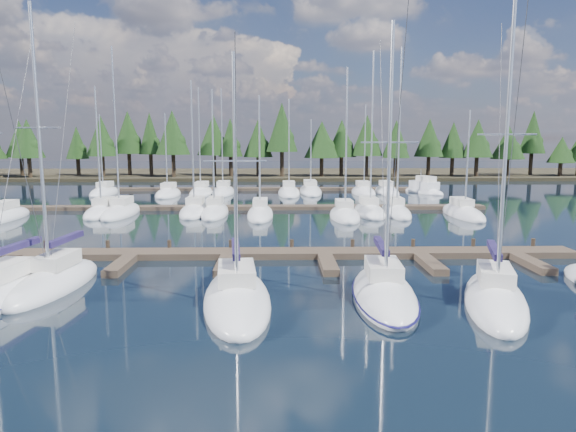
{
  "coord_description": "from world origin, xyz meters",
  "views": [
    {
      "loc": [
        3.07,
        -13.95,
        7.46
      ],
      "look_at": [
        3.81,
        22.0,
        2.0
      ],
      "focal_mm": 32.0,
      "sensor_mm": 36.0,
      "label": 1
    }
  ],
  "objects_px": {
    "motor_yacht_right": "(424,190)",
    "front_sailboat_5": "(495,299)",
    "front_sailboat_3": "(237,298)",
    "front_sailboat_4": "(384,293)",
    "main_dock": "(229,256)",
    "front_sailboat_2": "(54,282)"
  },
  "relations": [
    {
      "from": "main_dock",
      "to": "front_sailboat_4",
      "type": "bearing_deg",
      "value": -45.44
    },
    {
      "from": "front_sailboat_2",
      "to": "motor_yacht_right",
      "type": "height_order",
      "value": "front_sailboat_2"
    },
    {
      "from": "main_dock",
      "to": "motor_yacht_right",
      "type": "bearing_deg",
      "value": 58.97
    },
    {
      "from": "front_sailboat_4",
      "to": "front_sailboat_5",
      "type": "bearing_deg",
      "value": -12.36
    },
    {
      "from": "motor_yacht_right",
      "to": "front_sailboat_5",
      "type": "bearing_deg",
      "value": -102.26
    },
    {
      "from": "main_dock",
      "to": "front_sailboat_5",
      "type": "distance_m",
      "value": 15.83
    },
    {
      "from": "main_dock",
      "to": "front_sailboat_2",
      "type": "height_order",
      "value": "front_sailboat_2"
    },
    {
      "from": "main_dock",
      "to": "motor_yacht_right",
      "type": "xyz_separation_m",
      "value": [
        23.28,
        38.7,
        0.23
      ]
    },
    {
      "from": "front_sailboat_2",
      "to": "front_sailboat_3",
      "type": "bearing_deg",
      "value": -16.35
    },
    {
      "from": "front_sailboat_3",
      "to": "motor_yacht_right",
      "type": "height_order",
      "value": "front_sailboat_3"
    },
    {
      "from": "front_sailboat_5",
      "to": "motor_yacht_right",
      "type": "height_order",
      "value": "front_sailboat_5"
    },
    {
      "from": "front_sailboat_2",
      "to": "motor_yacht_right",
      "type": "bearing_deg",
      "value": 54.92
    },
    {
      "from": "front_sailboat_3",
      "to": "motor_yacht_right",
      "type": "relative_size",
      "value": 1.45
    },
    {
      "from": "front_sailboat_3",
      "to": "front_sailboat_4",
      "type": "xyz_separation_m",
      "value": [
        6.83,
        0.66,
        0.01
      ]
    },
    {
      "from": "front_sailboat_2",
      "to": "front_sailboat_3",
      "type": "distance_m",
      "value": 9.78
    },
    {
      "from": "main_dock",
      "to": "front_sailboat_5",
      "type": "height_order",
      "value": "front_sailboat_5"
    },
    {
      "from": "front_sailboat_2",
      "to": "main_dock",
      "type": "bearing_deg",
      "value": 36.66
    },
    {
      "from": "main_dock",
      "to": "front_sailboat_4",
      "type": "height_order",
      "value": "front_sailboat_4"
    },
    {
      "from": "front_sailboat_3",
      "to": "front_sailboat_2",
      "type": "bearing_deg",
      "value": 163.65
    },
    {
      "from": "front_sailboat_5",
      "to": "front_sailboat_3",
      "type": "bearing_deg",
      "value": 178.06
    },
    {
      "from": "front_sailboat_3",
      "to": "front_sailboat_4",
      "type": "height_order",
      "value": "front_sailboat_4"
    },
    {
      "from": "main_dock",
      "to": "front_sailboat_3",
      "type": "bearing_deg",
      "value": -82.15
    }
  ]
}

